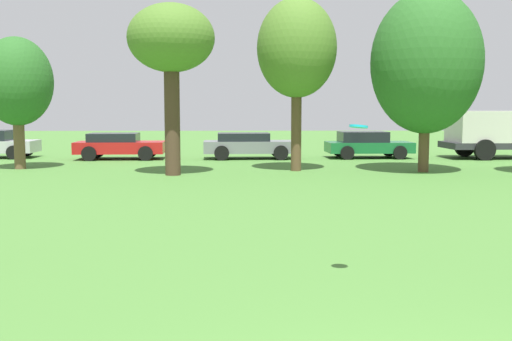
% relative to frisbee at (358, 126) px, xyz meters
% --- Properties ---
extents(frisbee, '(0.25, 0.25, 0.07)m').
position_rel_frisbee_xyz_m(frisbee, '(0.00, 0.00, 0.00)').
color(frisbee, '#19B2D8').
extents(tree_0, '(2.73, 2.73, 5.10)m').
position_rel_frisbee_xyz_m(tree_0, '(-10.19, 15.55, 1.24)').
color(tree_0, brown).
rests_on(tree_0, ground).
extents(tree_1, '(3.03, 3.03, 5.97)m').
position_rel_frisbee_xyz_m(tree_1, '(-3.97, 13.20, 2.53)').
color(tree_1, '#473323').
rests_on(tree_1, ground).
extents(tree_2, '(2.97, 2.97, 6.43)m').
position_rel_frisbee_xyz_m(tree_2, '(0.53, 14.58, 2.43)').
color(tree_2, brown).
rests_on(tree_2, ground).
extents(tree_3, '(4.03, 4.03, 6.63)m').
position_rel_frisbee_xyz_m(tree_3, '(5.22, 14.04, 1.90)').
color(tree_3, brown).
rests_on(tree_3, ground).
extents(parked_car_red, '(4.11, 2.13, 1.21)m').
position_rel_frisbee_xyz_m(parked_car_red, '(-7.24, 19.95, -1.46)').
color(parked_car_red, red).
rests_on(parked_car_red, ground).
extents(parked_car_grey, '(4.41, 2.05, 1.21)m').
position_rel_frisbee_xyz_m(parked_car_grey, '(-1.19, 20.03, -1.46)').
color(parked_car_grey, slate).
rests_on(parked_car_grey, ground).
extents(parked_car_green, '(4.05, 2.16, 1.26)m').
position_rel_frisbee_xyz_m(parked_car_green, '(4.44, 20.35, -1.45)').
color(parked_car_green, '#196633').
rests_on(parked_car_green, ground).
extents(delivery_truck_black, '(6.14, 2.66, 2.23)m').
position_rel_frisbee_xyz_m(delivery_truck_black, '(11.01, 20.06, -0.87)').
color(delivery_truck_black, '#2D2D33').
rests_on(delivery_truck_black, ground).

